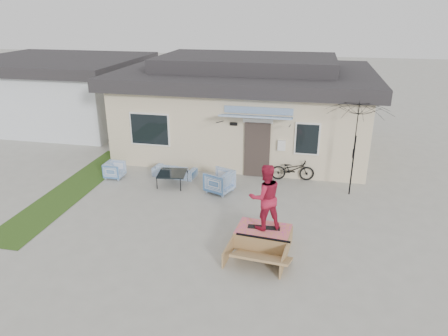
% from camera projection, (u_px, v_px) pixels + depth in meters
% --- Properties ---
extents(ground, '(90.00, 90.00, 0.00)m').
position_uv_depth(ground, '(201.00, 231.00, 11.97)').
color(ground, gray).
rests_on(ground, ground).
extents(grass_strip, '(1.40, 8.00, 0.01)m').
position_uv_depth(grass_strip, '(74.00, 188.00, 14.79)').
color(grass_strip, '#264416').
rests_on(grass_strip, ground).
extents(house, '(10.80, 8.49, 4.10)m').
position_uv_depth(house, '(246.00, 104.00, 18.54)').
color(house, beige).
rests_on(house, ground).
extents(neighbor_house, '(8.60, 7.60, 3.50)m').
position_uv_depth(neighbor_house, '(60.00, 90.00, 22.43)').
color(neighbor_house, silver).
rests_on(neighbor_house, ground).
extents(loveseat, '(1.69, 0.66, 0.64)m').
position_uv_depth(loveseat, '(175.00, 168.00, 15.72)').
color(loveseat, '#3265A6').
rests_on(loveseat, ground).
extents(armchair_left, '(0.62, 0.66, 0.68)m').
position_uv_depth(armchair_left, '(115.00, 169.00, 15.58)').
color(armchair_left, '#3265A6').
rests_on(armchair_left, ground).
extents(armchair_right, '(1.03, 1.06, 0.86)m').
position_uv_depth(armchair_right, '(219.00, 180.00, 14.37)').
color(armchair_right, '#3265A6').
rests_on(armchair_right, ground).
extents(coffee_table, '(1.10, 1.10, 0.48)m').
position_uv_depth(coffee_table, '(173.00, 179.00, 14.97)').
color(coffee_table, black).
rests_on(coffee_table, ground).
extents(bicycle, '(1.65, 0.75, 1.02)m').
position_uv_depth(bicycle, '(293.00, 167.00, 15.33)').
color(bicycle, black).
rests_on(bicycle, ground).
extents(patio_umbrella, '(2.36, 2.21, 2.20)m').
position_uv_depth(patio_umbrella, '(355.00, 146.00, 13.70)').
color(patio_umbrella, black).
rests_on(patio_umbrella, ground).
extents(skate_ramp, '(1.60, 2.03, 0.48)m').
position_uv_depth(skate_ramp, '(263.00, 236.00, 11.26)').
color(skate_ramp, olive).
rests_on(skate_ramp, ground).
extents(skateboard, '(0.88, 0.25, 0.05)m').
position_uv_depth(skateboard, '(264.00, 227.00, 11.20)').
color(skateboard, black).
rests_on(skateboard, skate_ramp).
extents(skater, '(1.09, 1.00, 1.81)m').
position_uv_depth(skater, '(265.00, 196.00, 10.86)').
color(skater, '#A81B37').
rests_on(skater, skateboard).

